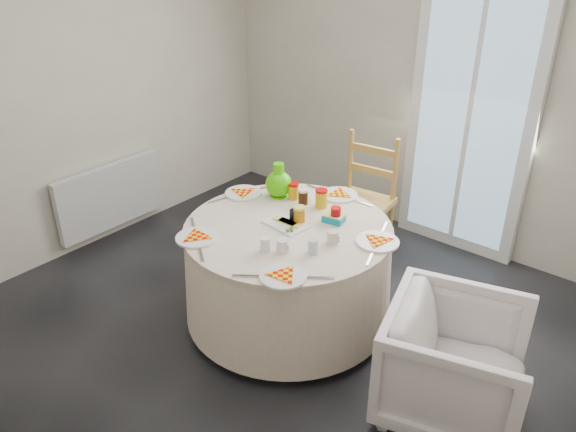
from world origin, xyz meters
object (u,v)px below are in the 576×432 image
Objects in this scene: wooden_chair at (360,205)px; green_pitcher at (279,177)px; radiator at (111,196)px; armchair at (456,356)px; table at (288,272)px.

green_pitcher reaches higher than wooden_chair.
wooden_chair is at bearing 29.91° from radiator.
armchair is at bearing -45.31° from wooden_chair.
radiator is 1.91m from table.
table is at bearing 1.89° from radiator.
armchair is at bearing -23.77° from green_pitcher.
radiator is 0.73× the size of table.
table is 1.22m from armchair.
armchair reaches higher than radiator.
table is 1.00m from wooden_chair.
wooden_chair is (-0.08, 0.99, 0.09)m from table.
radiator is 1.34× the size of armchair.
table reaches higher than radiator.
table is at bearing -52.49° from green_pitcher.
armchair is 3.07× the size of green_pitcher.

